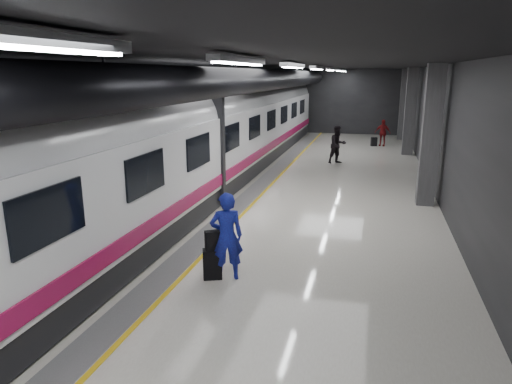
% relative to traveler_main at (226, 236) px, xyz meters
% --- Properties ---
extents(ground, '(40.00, 40.00, 0.00)m').
position_rel_traveler_main_xyz_m(ground, '(0.01, 5.04, -0.93)').
color(ground, silver).
rests_on(ground, ground).
extents(platform_hall, '(10.02, 40.02, 4.51)m').
position_rel_traveler_main_xyz_m(platform_hall, '(-0.28, 6.00, 2.60)').
color(platform_hall, black).
rests_on(platform_hall, ground).
extents(train, '(3.05, 38.00, 4.05)m').
position_rel_traveler_main_xyz_m(train, '(-3.24, 5.04, 1.14)').
color(train, black).
rests_on(train, ground).
extents(traveler_main, '(0.80, 0.68, 1.87)m').
position_rel_traveler_main_xyz_m(traveler_main, '(0.00, 0.00, 0.00)').
color(traveler_main, '#1830B9').
rests_on(traveler_main, ground).
extents(suitcase_main, '(0.46, 0.38, 0.64)m').
position_rel_traveler_main_xyz_m(suitcase_main, '(-0.30, -0.08, -0.61)').
color(suitcase_main, black).
rests_on(suitcase_main, ground).
extents(shoulder_bag, '(0.35, 0.31, 0.42)m').
position_rel_traveler_main_xyz_m(shoulder_bag, '(-0.27, -0.08, -0.09)').
color(shoulder_bag, black).
rests_on(shoulder_bag, suitcase_main).
extents(traveler_far_a, '(1.11, 1.08, 1.81)m').
position_rel_traveler_main_xyz_m(traveler_far_a, '(1.15, 13.50, -0.03)').
color(traveler_far_a, black).
rests_on(traveler_far_a, ground).
extents(traveler_far_b, '(0.98, 0.57, 1.56)m').
position_rel_traveler_main_xyz_m(traveler_far_b, '(3.29, 19.72, -0.15)').
color(traveler_far_b, maroon).
rests_on(traveler_far_b, ground).
extents(suitcase_far, '(0.40, 0.31, 0.52)m').
position_rel_traveler_main_xyz_m(suitcase_far, '(2.82, 19.52, -0.67)').
color(suitcase_far, black).
rests_on(suitcase_far, ground).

